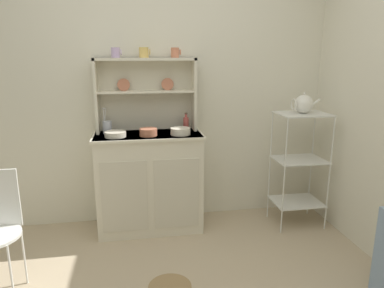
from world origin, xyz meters
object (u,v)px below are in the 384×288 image
Objects in this scene: hutch_shelf_unit at (146,89)px; bakers_rack at (300,158)px; cup_lilac_0 at (116,53)px; bowl_mixing_large at (115,134)px; hutch_cabinet at (149,181)px; porcelain_teapot at (304,104)px; utensil_jar at (107,127)px; jam_bottle at (186,123)px.

hutch_shelf_unit is 1.54m from bakers_rack.
cup_lilac_0 is 0.70m from bowl_mixing_large.
porcelain_teapot is at bearing -5.78° from hutch_cabinet.
porcelain_teapot is (1.72, -0.22, 0.19)m from utensil_jar.
porcelain_teapot is (1.37, -0.14, 0.69)m from hutch_cabinet.
bakers_rack is 4.65× the size of utensil_jar.
bakers_rack is 6.53× the size of jam_bottle.
cup_lilac_0 is at bearing -170.87° from hutch_shelf_unit.
jam_bottle is (-1.02, 0.23, 0.31)m from bakers_rack.
cup_lilac_0 reaches higher than hutch_shelf_unit.
bowl_mixing_large is at bearing -139.65° from hutch_shelf_unit.
bakers_rack is at bearing -12.42° from jam_bottle.
bakers_rack is at bearing -5.78° from hutch_cabinet.
bowl_mixing_large is (-1.65, 0.07, 0.27)m from bakers_rack.
bakers_rack is at bearing -9.15° from cup_lilac_0.
utensil_jar is 1.75m from porcelain_teapot.
hutch_shelf_unit is 5.43× the size of jam_bottle.
hutch_shelf_unit reaches higher than porcelain_teapot.
cup_lilac_0 is at bearing 81.41° from bowl_mixing_large.
hutch_cabinet is at bearing -12.52° from utensil_jar.
hutch_shelf_unit is at bearing 90.00° from hutch_cabinet.
jam_bottle is (0.35, -0.08, -0.31)m from hutch_shelf_unit.
cup_lilac_0 is at bearing 176.56° from jam_bottle.
bakers_rack is 0.50m from porcelain_teapot.
bowl_mixing_large is 0.65m from jam_bottle.
porcelain_teapot is at bearing -2.28° from bowl_mixing_large.
hutch_cabinet is at bearing -26.29° from cup_lilac_0.
hutch_cabinet is at bearing 174.22° from porcelain_teapot.
hutch_cabinet is 1.54m from porcelain_teapot.
hutch_shelf_unit is at bearing 167.81° from jam_bottle.
bakers_rack is at bearing -12.36° from hutch_shelf_unit.
bowl_mixing_large reaches higher than hutch_cabinet.
porcelain_teapot is (1.65, -0.07, 0.23)m from bowl_mixing_large.
utensil_jar is (-0.07, 0.15, 0.03)m from bowl_mixing_large.
hutch_cabinet is 0.54m from bowl_mixing_large.
cup_lilac_0 reaches higher than jam_bottle.
hutch_shelf_unit is 3.87× the size of utensil_jar.
hutch_shelf_unit reaches higher than utensil_jar.
porcelain_teapot is (1.02, -0.23, 0.18)m from jam_bottle.
utensil_jar reaches higher than bowl_mixing_large.
utensil_jar is (-0.35, -0.08, -0.32)m from hutch_shelf_unit.
utensil_jar is (-1.73, 0.22, 0.31)m from bakers_rack.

